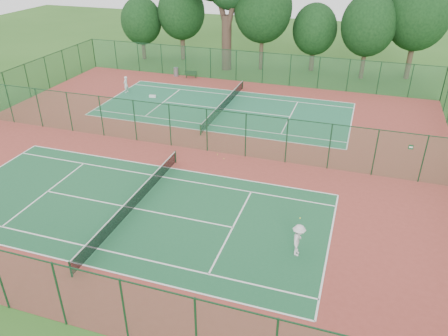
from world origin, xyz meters
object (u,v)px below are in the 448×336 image
at_px(player_near, 298,240).
at_px(kit_bag, 153,96).
at_px(player_far, 126,84).
at_px(trash_bin, 176,72).
at_px(bench, 191,74).

xyz_separation_m(player_near, kit_bag, (-18.41, 20.06, -0.81)).
bearing_deg(player_far, kit_bag, 84.08).
bearing_deg(player_near, player_far, 45.92).
bearing_deg(kit_bag, trash_bin, 85.22).
bearing_deg(player_far, trash_bin, 163.38).
relative_size(player_near, kit_bag, 2.72).
distance_m(player_far, kit_bag, 3.45).
bearing_deg(trash_bin, player_far, -110.28).
bearing_deg(bench, player_far, -138.00).
bearing_deg(player_near, trash_bin, 34.00).
height_order(player_near, trash_bin, player_near).
height_order(player_far, trash_bin, player_far).
bearing_deg(kit_bag, bench, 70.68).
relative_size(trash_bin, kit_bag, 1.48).
relative_size(player_far, bench, 1.20).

